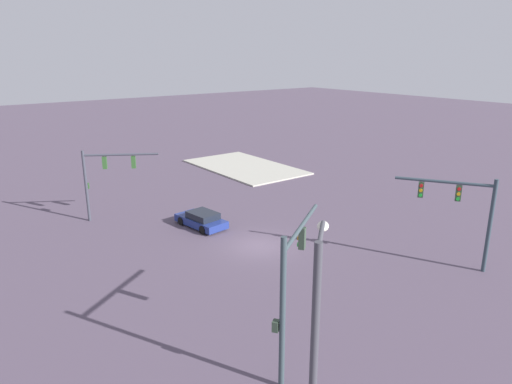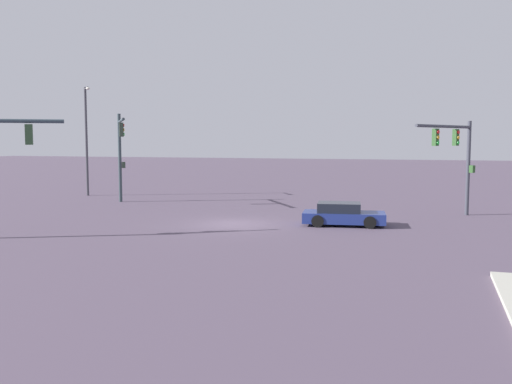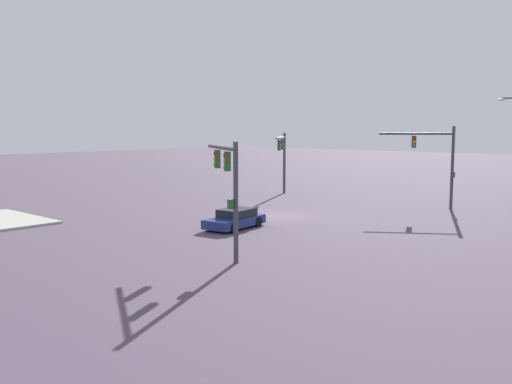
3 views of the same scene
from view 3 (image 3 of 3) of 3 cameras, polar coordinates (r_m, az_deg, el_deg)
ground_plane at (r=39.90m, az=2.15°, el=-2.44°), size 217.49×217.49×0.00m
traffic_signal_near_corner at (r=45.22m, az=18.12°, el=3.59°), size 3.32×5.02×6.40m
traffic_signal_opposite_side at (r=52.11m, az=2.74°, el=4.09°), size 4.90×3.19×5.78m
traffic_signal_cross_street at (r=26.76m, az=-2.89°, el=1.54°), size 3.39×4.99×5.63m
sedan_car_approaching at (r=34.88m, az=-2.16°, el=-2.79°), size 4.49×2.45×1.21m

